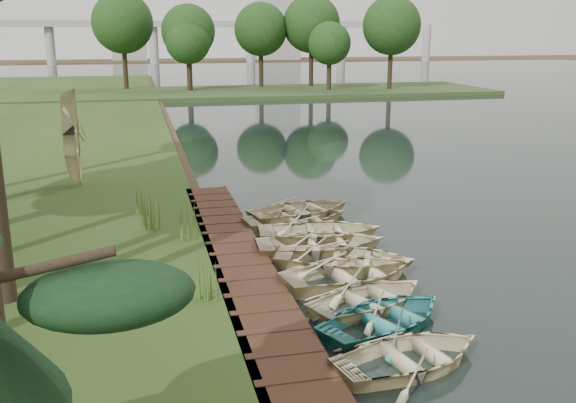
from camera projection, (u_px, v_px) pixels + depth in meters
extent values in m
plane|color=#3D2F1D|center=(292.00, 258.00, 18.45)|extent=(300.00, 300.00, 0.00)
cube|color=#392116|center=(237.00, 258.00, 18.06)|extent=(1.60, 16.00, 0.30)
cube|color=#2E441E|center=(254.00, 92.00, 67.22)|extent=(50.00, 14.00, 0.45)
cylinder|color=black|center=(14.00, 70.00, 61.39)|extent=(0.50, 0.50, 4.80)
sphere|color=#1E4116|center=(10.00, 31.00, 60.47)|extent=(5.60, 5.60, 5.60)
cylinder|color=black|center=(87.00, 69.00, 62.87)|extent=(0.50, 0.50, 4.80)
sphere|color=#1E4116|center=(84.00, 31.00, 61.95)|extent=(5.60, 5.60, 5.60)
cylinder|color=black|center=(156.00, 68.00, 64.34)|extent=(0.50, 0.50, 4.80)
sphere|color=#1E4116|center=(154.00, 31.00, 63.42)|extent=(5.60, 5.60, 5.60)
cylinder|color=black|center=(222.00, 67.00, 65.82)|extent=(0.50, 0.50, 4.80)
sphere|color=#1E4116|center=(221.00, 31.00, 64.90)|extent=(5.60, 5.60, 5.60)
cylinder|color=black|center=(285.00, 66.00, 67.29)|extent=(0.50, 0.50, 4.80)
sphere|color=#1E4116|center=(285.00, 31.00, 66.37)|extent=(5.60, 5.60, 5.60)
cylinder|color=black|center=(346.00, 66.00, 68.77)|extent=(0.50, 0.50, 4.80)
sphere|color=#1E4116|center=(346.00, 31.00, 67.85)|extent=(5.60, 5.60, 5.60)
cylinder|color=black|center=(404.00, 65.00, 70.24)|extent=(0.50, 0.50, 4.80)
sphere|color=#1E4116|center=(405.00, 31.00, 69.32)|extent=(5.60, 5.60, 5.60)
cube|color=#A5A5A0|center=(202.00, 24.00, 131.57)|extent=(90.00, 4.00, 1.20)
cylinder|color=#A5A5A0|center=(50.00, 45.00, 125.95)|extent=(1.80, 1.80, 8.00)
cylinder|color=#A5A5A0|center=(154.00, 44.00, 130.38)|extent=(1.80, 1.80, 8.00)
cylinder|color=#A5A5A0|center=(251.00, 44.00, 134.80)|extent=(1.80, 1.80, 8.00)
cylinder|color=#A5A5A0|center=(341.00, 43.00, 139.23)|extent=(1.80, 1.80, 8.00)
cylinder|color=#A5A5A0|center=(426.00, 43.00, 143.65)|extent=(1.80, 1.80, 8.00)
cube|color=#A5A5A0|center=(277.00, 21.00, 154.56)|extent=(10.00, 8.00, 18.00)
cube|color=#A5A5A0|center=(129.00, 34.00, 152.29)|extent=(8.00, 8.00, 12.00)
imported|color=beige|center=(411.00, 352.00, 12.24)|extent=(3.61, 2.93, 0.66)
imported|color=teal|center=(387.00, 314.00, 13.84)|extent=(3.98, 3.51, 0.68)
imported|color=beige|center=(370.00, 295.00, 14.89)|extent=(3.80, 3.29, 0.66)
imported|color=beige|center=(352.00, 270.00, 16.33)|extent=(4.16, 3.31, 0.77)
imported|color=beige|center=(344.00, 256.00, 17.31)|extent=(4.53, 3.95, 0.78)
imported|color=beige|center=(321.00, 241.00, 18.56)|extent=(3.93, 2.90, 0.79)
imported|color=beige|center=(320.00, 229.00, 19.71)|extent=(4.10, 3.14, 0.79)
imported|color=beige|center=(297.00, 216.00, 21.18)|extent=(3.90, 3.05, 0.73)
imported|color=beige|center=(302.00, 208.00, 22.08)|extent=(4.36, 3.60, 0.78)
imported|color=beige|center=(78.00, 176.00, 25.83)|extent=(3.89, 2.79, 0.80)
cone|color=#3F661E|center=(208.00, 276.00, 14.72)|extent=(0.60, 0.60, 1.14)
cone|color=#3F661E|center=(186.00, 221.00, 19.09)|extent=(0.60, 0.60, 1.10)
cone|color=#3F661E|center=(152.00, 213.00, 19.91)|extent=(0.60, 0.60, 1.11)
cone|color=#3F661E|center=(140.00, 202.00, 21.64)|extent=(0.60, 0.60, 0.89)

